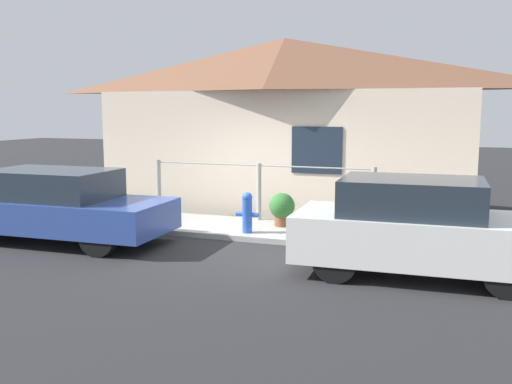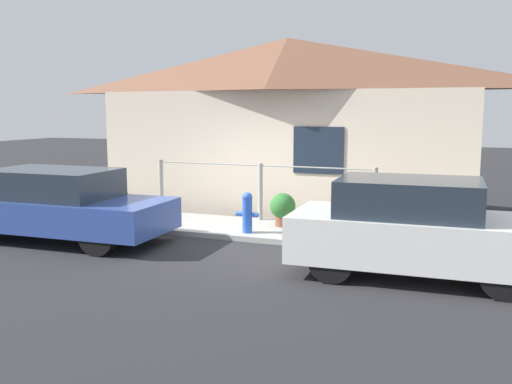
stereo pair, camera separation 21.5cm
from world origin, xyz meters
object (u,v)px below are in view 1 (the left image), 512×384
at_px(fire_hydrant, 247,212).
at_px(potted_plant_by_fence, 118,199).
at_px(car_right, 418,228).
at_px(potted_plant_near_hydrant, 282,208).
at_px(car_left, 58,205).

xyz_separation_m(fire_hydrant, potted_plant_by_fence, (-3.44, 0.88, -0.08)).
height_order(car_right, potted_plant_by_fence, car_right).
relative_size(car_right, potted_plant_near_hydrant, 5.50).
relative_size(car_right, potted_plant_by_fence, 6.66).
distance_m(car_left, car_right, 6.41).
bearing_deg(fire_hydrant, potted_plant_near_hydrant, 62.26).
bearing_deg(potted_plant_by_fence, potted_plant_near_hydrant, -0.96).
height_order(car_right, potted_plant_near_hydrant, car_right).
distance_m(car_left, potted_plant_by_fence, 2.38).
xyz_separation_m(car_left, car_right, (6.41, 0.00, 0.04)).
xyz_separation_m(car_right, potted_plant_by_fence, (-6.68, 2.35, -0.29)).
bearing_deg(potted_plant_near_hydrant, potted_plant_by_fence, 179.04).
relative_size(car_right, fire_hydrant, 4.74).
xyz_separation_m(potted_plant_near_hydrant, potted_plant_by_fence, (-3.87, 0.06, -0.05)).
height_order(fire_hydrant, potted_plant_by_fence, fire_hydrant).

